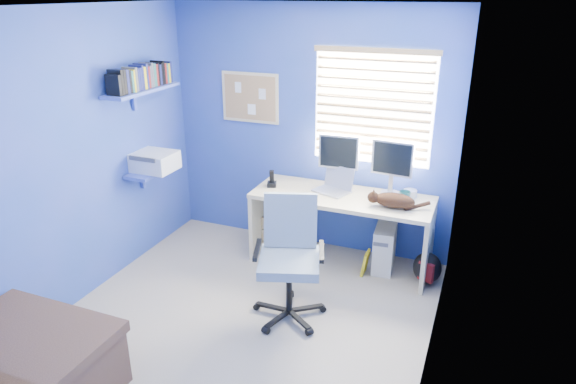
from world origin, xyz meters
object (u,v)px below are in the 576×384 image
at_px(laptop, 332,182).
at_px(tower_pc, 385,247).
at_px(desk, 341,230).
at_px(cat, 395,200).
at_px(office_chair, 289,274).

relative_size(laptop, tower_pc, 0.73).
bearing_deg(desk, laptop, 159.10).
bearing_deg(laptop, cat, 6.72).
relative_size(laptop, office_chair, 0.32).
bearing_deg(desk, office_chair, -98.68).
height_order(desk, laptop, laptop).
height_order(cat, tower_pc, cat).
bearing_deg(office_chair, cat, 53.25).
xyz_separation_m(laptop, office_chair, (-0.03, -1.05, -0.47)).
height_order(tower_pc, office_chair, office_chair).
relative_size(desk, tower_pc, 3.88).
height_order(laptop, tower_pc, laptop).
xyz_separation_m(tower_pc, office_chair, (-0.58, -1.09, 0.16)).
bearing_deg(tower_pc, cat, -69.18).
bearing_deg(laptop, desk, -1.25).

